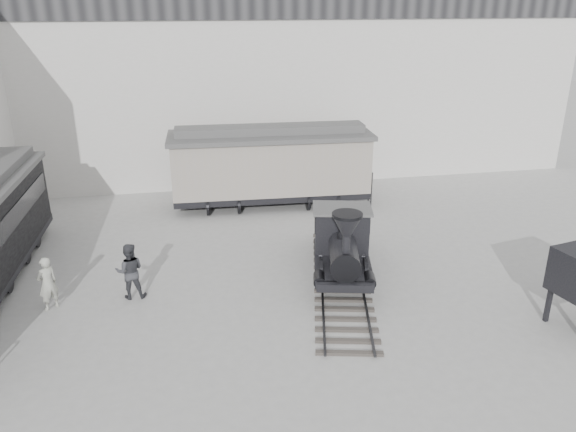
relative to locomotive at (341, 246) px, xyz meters
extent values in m
plane|color=#9E9E9B|center=(-1.56, -3.55, -1.10)|extent=(90.00, 90.00, 0.00)
cube|color=silver|center=(-1.56, 11.45, 4.40)|extent=(34.00, 2.40, 11.00)
cube|color=#36312D|center=(-0.15, -0.65, -1.03)|extent=(3.66, 8.62, 0.15)
cube|color=#2D2D30|center=(-0.79, -0.50, -0.98)|extent=(1.95, 8.23, 0.05)
cube|color=#2D2D30|center=(0.49, -0.80, -0.98)|extent=(1.95, 8.23, 0.05)
cylinder|color=black|center=(-0.95, -0.94, -0.45)|extent=(0.33, 1.01, 1.01)
cylinder|color=black|center=(0.45, -1.26, -0.45)|extent=(0.33, 1.01, 1.01)
cylinder|color=black|center=(-0.68, 0.22, -0.45)|extent=(0.33, 1.01, 1.01)
cylinder|color=black|center=(0.71, -0.10, -0.45)|extent=(0.33, 1.01, 1.01)
cube|color=black|center=(-0.12, -0.52, -0.34)|extent=(2.52, 3.62, 0.26)
cylinder|color=black|center=(-0.26, -1.14, 0.25)|extent=(1.36, 2.26, 0.92)
cylinder|color=black|center=(-0.44, -1.95, 0.96)|extent=(0.29, 0.29, 0.55)
cone|color=black|center=(-0.44, -1.95, 1.56)|extent=(1.05, 1.05, 0.64)
sphere|color=black|center=(-0.18, -0.78, 0.69)|extent=(0.48, 0.48, 0.48)
cube|color=black|center=(0.07, 0.29, 0.50)|extent=(2.02, 1.60, 1.42)
cube|color=#565656|center=(0.07, 0.29, 1.25)|extent=(2.24, 1.82, 0.07)
cube|color=black|center=(0.43, 1.89, -0.01)|extent=(2.02, 2.15, 0.82)
cylinder|color=black|center=(-3.44, 7.56, -0.71)|extent=(1.97, 0.86, 0.78)
cylinder|color=black|center=(1.02, 7.37, -0.71)|extent=(1.97, 0.86, 0.78)
cube|color=black|center=(-1.21, 7.47, -0.52)|extent=(8.83, 2.80, 0.29)
cube|color=#A2998F|center=(-1.21, 7.47, 0.84)|extent=(8.84, 2.90, 2.43)
cube|color=#565656|center=(-1.21, 7.47, 2.15)|extent=(9.14, 3.20, 0.19)
cube|color=#565656|center=(-1.21, 7.47, 2.42)|extent=(8.39, 1.52, 0.35)
cylinder|color=black|center=(-11.82, 3.81, -0.72)|extent=(2.02, 0.82, 0.76)
cube|color=black|center=(-10.63, 0.51, 1.20)|extent=(0.34, 10.14, 0.68)
imported|color=beige|center=(-9.38, -0.46, -0.23)|extent=(0.75, 0.72, 1.73)
imported|color=#393A3F|center=(-6.97, -0.20, -0.18)|extent=(0.91, 0.71, 1.84)
cube|color=black|center=(5.18, -4.00, -0.55)|extent=(0.14, 0.14, 1.11)
camera|label=1|loc=(-5.06, -16.68, 7.88)|focal=35.00mm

